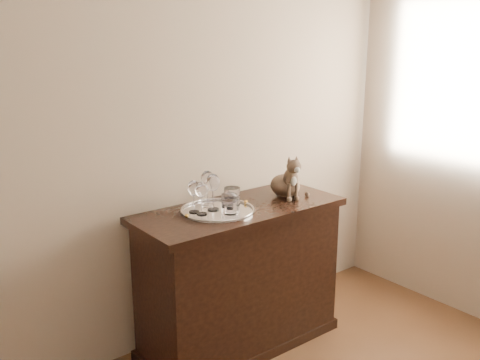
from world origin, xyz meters
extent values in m
cube|color=tan|center=(0.00, 2.25, 1.35)|extent=(4.00, 0.10, 2.70)
cylinder|color=silver|center=(0.46, 1.95, 0.85)|extent=(0.40, 0.40, 0.01)
cylinder|color=silver|center=(0.50, 1.90, 0.91)|extent=(0.08, 0.08, 0.09)
cylinder|color=silver|center=(0.48, 1.86, 0.90)|extent=(0.08, 0.08, 0.09)
cylinder|color=white|center=(0.57, 1.98, 0.91)|extent=(0.09, 0.09, 0.10)
camera|label=1|loc=(-1.13, -0.28, 1.76)|focal=40.00mm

